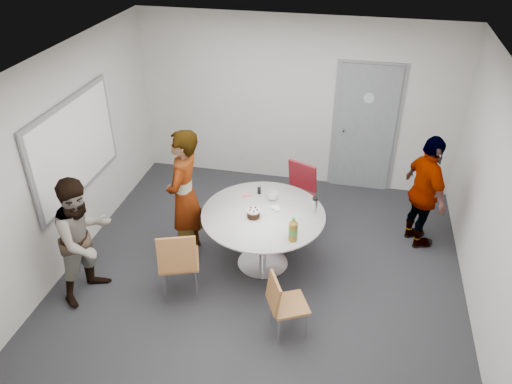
% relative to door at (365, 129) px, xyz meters
% --- Properties ---
extents(floor, '(5.00, 5.00, 0.00)m').
position_rel_door_xyz_m(floor, '(-1.10, -2.48, -1.03)').
color(floor, '#232327').
rests_on(floor, ground).
extents(ceiling, '(5.00, 5.00, 0.00)m').
position_rel_door_xyz_m(ceiling, '(-1.10, -2.48, 1.67)').
color(ceiling, silver).
rests_on(ceiling, wall_back).
extents(wall_back, '(5.00, 0.00, 5.00)m').
position_rel_door_xyz_m(wall_back, '(-1.10, 0.02, 0.32)').
color(wall_back, beige).
rests_on(wall_back, floor).
extents(wall_left, '(0.00, 5.00, 5.00)m').
position_rel_door_xyz_m(wall_left, '(-3.60, -2.48, 0.32)').
color(wall_left, beige).
rests_on(wall_left, floor).
extents(wall_right, '(0.00, 5.00, 5.00)m').
position_rel_door_xyz_m(wall_right, '(1.40, -2.48, 0.32)').
color(wall_right, beige).
rests_on(wall_right, floor).
extents(wall_front, '(5.00, 0.00, 5.00)m').
position_rel_door_xyz_m(wall_front, '(-1.10, -4.98, 0.32)').
color(wall_front, beige).
rests_on(wall_front, floor).
extents(door, '(1.02, 0.17, 2.12)m').
position_rel_door_xyz_m(door, '(0.00, 0.00, 0.00)').
color(door, slate).
rests_on(door, wall_back).
extents(whiteboard, '(0.04, 1.90, 1.25)m').
position_rel_door_xyz_m(whiteboard, '(-3.56, -2.28, 0.42)').
color(whiteboard, gray).
rests_on(whiteboard, wall_left).
extents(table, '(1.54, 1.54, 1.11)m').
position_rel_door_xyz_m(table, '(-1.12, -2.30, -0.33)').
color(table, silver).
rests_on(table, floor).
extents(chair_near_left, '(0.59, 0.62, 0.97)m').
position_rel_door_xyz_m(chair_near_left, '(-1.97, -3.11, -0.43)').
color(chair_near_left, brown).
rests_on(chair_near_left, floor).
extents(chair_near_right, '(0.53, 0.51, 0.79)m').
position_rel_door_xyz_m(chair_near_right, '(-0.69, -3.40, -0.55)').
color(chair_near_right, brown).
rests_on(chair_near_right, floor).
extents(chair_far, '(0.61, 0.63, 0.96)m').
position_rel_door_xyz_m(chair_far, '(-0.85, -1.27, -0.44)').
color(chair_far, maroon).
rests_on(chair_far, floor).
extents(person_main, '(0.44, 0.66, 1.81)m').
position_rel_door_xyz_m(person_main, '(-2.16, -2.28, -0.12)').
color(person_main, '#A5C6EA').
rests_on(person_main, floor).
extents(person_left, '(0.83, 0.93, 1.58)m').
position_rel_door_xyz_m(person_left, '(-3.05, -3.23, -0.23)').
color(person_left, white).
rests_on(person_left, floor).
extents(person_right, '(0.75, 1.03, 1.62)m').
position_rel_door_xyz_m(person_right, '(0.85, -1.37, -0.22)').
color(person_right, black).
rests_on(person_right, floor).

